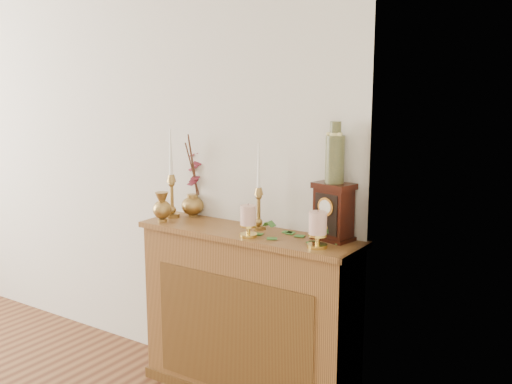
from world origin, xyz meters
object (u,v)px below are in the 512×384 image
Objects in this scene: candlestick_center at (259,201)px; mantel_clock at (333,212)px; ginger_jar at (195,178)px; ceramic_vase at (335,156)px; candlestick_left at (172,189)px; bud_vase at (162,207)px.

mantel_clock is at bearing 3.75° from candlestick_center.
ginger_jar is 1.60× the size of ceramic_vase.
candlestick_left is 0.15m from ginger_jar.
ginger_jar is 0.93m from ceramic_vase.
candlestick_center is at bearing -175.91° from ceramic_vase.
bud_vase is 0.59× the size of mantel_clock.
candlestick_center is 0.42m from mantel_clock.
candlestick_center is 0.56m from bud_vase.
ceramic_vase is at bearing 90.00° from mantel_clock.
mantel_clock is (0.98, 0.07, -0.03)m from candlestick_left.
ceramic_vase is (0.95, 0.19, 0.33)m from bud_vase.
bud_vase is 0.56× the size of ceramic_vase.
candlestick_center is 0.50m from ceramic_vase.
mantel_clock is at bearing 4.10° from candlestick_left.
mantel_clock is 0.28m from ceramic_vase.
mantel_clock is 0.95× the size of ceramic_vase.
ceramic_vase is at bearing -3.02° from ginger_jar.
candlestick_left is 0.15m from bud_vase.
ginger_jar reaches higher than candlestick_center.
mantel_clock is (0.95, 0.19, 0.06)m from bud_vase.
ceramic_vase reaches higher than ginger_jar.
candlestick_left is at bearing -175.76° from ceramic_vase.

